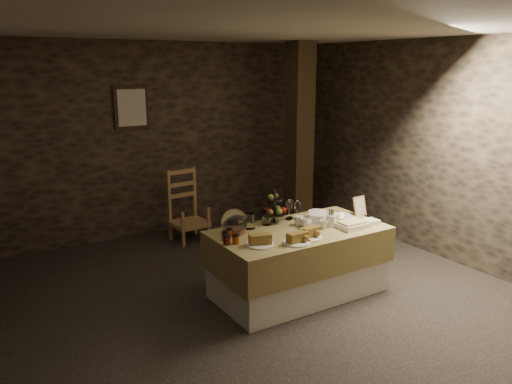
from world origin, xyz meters
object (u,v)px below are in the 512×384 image
fruit_stand (275,210)px  timber_column (299,138)px  buffet_table (299,257)px  chair (187,209)px

fruit_stand → timber_column: bearing=46.5°
buffet_table → timber_column: 2.33m
buffet_table → chair: bearing=97.7°
buffet_table → fruit_stand: 0.54m
chair → fruit_stand: bearing=-88.0°
chair → fruit_stand: size_ratio=2.11×
timber_column → fruit_stand: (-1.35, -1.42, -0.47)m
buffet_table → timber_column: bearing=53.9°
timber_column → fruit_stand: size_ratio=7.42×
buffet_table → fruit_stand: bearing=104.6°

